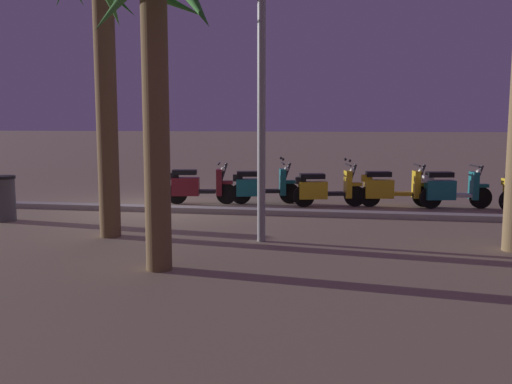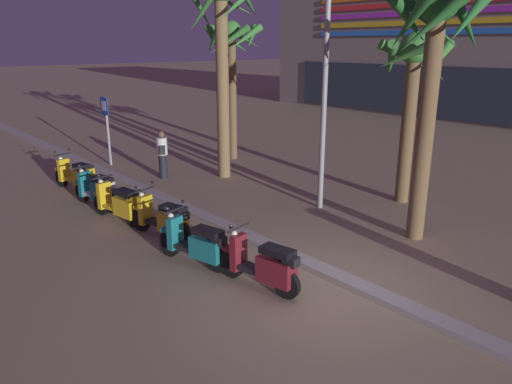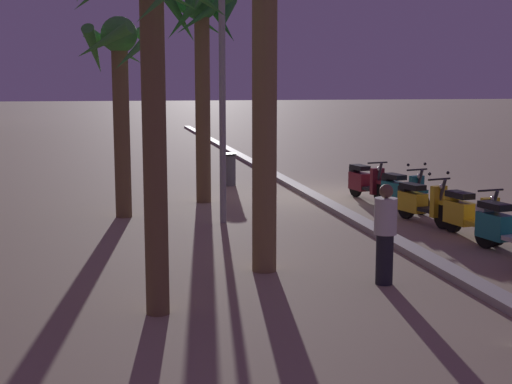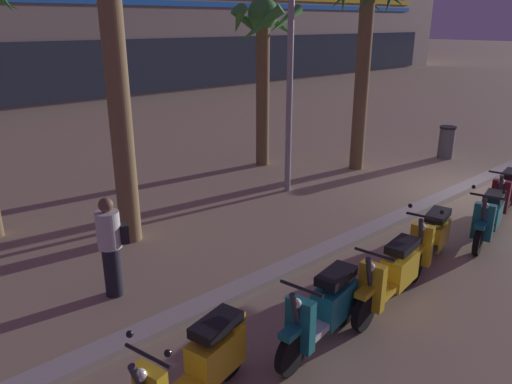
# 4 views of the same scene
# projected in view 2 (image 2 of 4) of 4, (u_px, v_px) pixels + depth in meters

# --- Properties ---
(ground_plane) EXTENTS (200.00, 200.00, 0.00)m
(ground_plane) POSITION_uv_depth(u_px,v_px,m) (327.00, 291.00, 8.39)
(ground_plane) COLOR #9E896B
(curb_strip) EXTENTS (60.00, 0.36, 0.12)m
(curb_strip) POSITION_uv_depth(u_px,v_px,m) (344.00, 280.00, 8.68)
(curb_strip) COLOR #ADA89E
(curb_strip) RESTS_ON ground
(scooter_yellow_tail_end) EXTENTS (1.84, 0.73, 1.17)m
(scooter_yellow_tail_end) POSITION_uv_depth(u_px,v_px,m) (78.00, 176.00, 13.98)
(scooter_yellow_tail_end) COLOR black
(scooter_yellow_tail_end) RESTS_ON ground
(scooter_teal_mid_front) EXTENTS (1.71, 0.65, 1.04)m
(scooter_teal_mid_front) POSITION_uv_depth(u_px,v_px,m) (97.00, 191.00, 12.58)
(scooter_teal_mid_front) COLOR black
(scooter_teal_mid_front) RESTS_ON ground
(scooter_yellow_mid_centre) EXTENTS (1.82, 0.63, 1.04)m
(scooter_yellow_mid_centre) POSITION_uv_depth(u_px,v_px,m) (119.00, 204.00, 11.55)
(scooter_yellow_mid_centre) COLOR black
(scooter_yellow_mid_centre) RESTS_ON ground
(scooter_yellow_gap_after_mid) EXTENTS (1.75, 0.72, 1.17)m
(scooter_yellow_gap_after_mid) POSITION_uv_depth(u_px,v_px,m) (164.00, 219.00, 10.58)
(scooter_yellow_gap_after_mid) COLOR black
(scooter_yellow_gap_after_mid) RESTS_ON ground
(scooter_teal_second_in_line) EXTENTS (1.73, 0.71, 1.17)m
(scooter_teal_second_in_line) POSITION_uv_depth(u_px,v_px,m) (197.00, 244.00, 9.26)
(scooter_teal_second_in_line) COLOR black
(scooter_teal_second_in_line) RESTS_ON ground
(scooter_maroon_far_back) EXTENTS (1.76, 0.65, 1.04)m
(scooter_maroon_far_back) POSITION_uv_depth(u_px,v_px,m) (264.00, 265.00, 8.33)
(scooter_maroon_far_back) COLOR black
(scooter_maroon_far_back) RESTS_ON ground
(crossing_sign) EXTENTS (0.60, 0.13, 2.40)m
(crossing_sign) POSITION_uv_depth(u_px,v_px,m) (107.00, 123.00, 16.77)
(crossing_sign) COLOR #939399
(crossing_sign) RESTS_ON ground
(palm_tree_far_corner) EXTENTS (2.54, 2.48, 6.15)m
(palm_tree_far_corner) POSITION_uv_depth(u_px,v_px,m) (222.00, 33.00, 14.41)
(palm_tree_far_corner) COLOR olive
(palm_tree_far_corner) RESTS_ON ground
(palm_tree_by_mall_entrance) EXTENTS (1.90, 1.97, 4.44)m
(palm_tree_by_mall_entrance) POSITION_uv_depth(u_px,v_px,m) (412.00, 79.00, 12.27)
(palm_tree_by_mall_entrance) COLOR brown
(palm_tree_by_mall_entrance) RESTS_ON ground
(palm_tree_mid_walkway) EXTENTS (1.97, 1.95, 5.35)m
(palm_tree_mid_walkway) POSITION_uv_depth(u_px,v_px,m) (433.00, 55.00, 9.60)
(palm_tree_mid_walkway) COLOR brown
(palm_tree_mid_walkway) RESTS_ON ground
(palm_tree_near_sign) EXTENTS (2.25, 2.25, 4.94)m
(palm_tree_near_sign) POSITION_uv_depth(u_px,v_px,m) (232.00, 54.00, 17.07)
(palm_tree_near_sign) COLOR brown
(palm_tree_near_sign) RESTS_ON ground
(pedestrian_strolling_near_curb) EXTENTS (0.46, 0.37, 1.53)m
(pedestrian_strolling_near_curb) POSITION_uv_depth(u_px,v_px,m) (162.00, 154.00, 15.27)
(pedestrian_strolling_near_curb) COLOR black
(pedestrian_strolling_near_curb) RESTS_ON ground
(street_lamp) EXTENTS (0.36, 0.36, 6.39)m
(street_lamp) POSITION_uv_depth(u_px,v_px,m) (326.00, 54.00, 11.57)
(street_lamp) COLOR #939399
(street_lamp) RESTS_ON ground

